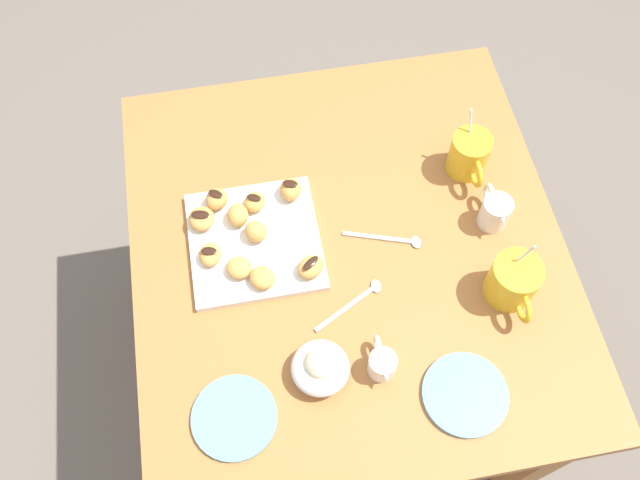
{
  "coord_description": "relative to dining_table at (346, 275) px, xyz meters",
  "views": [
    {
      "loc": [
        0.6,
        -0.17,
        1.92
      ],
      "look_at": [
        -0.02,
        -0.06,
        0.74
      ],
      "focal_mm": 37.53,
      "sensor_mm": 36.0,
      "label": 1
    }
  ],
  "objects": [
    {
      "name": "pastry_plate_square",
      "position": [
        -0.05,
        -0.18,
        0.14
      ],
      "size": [
        0.26,
        0.26,
        0.02
      ],
      "primitive_type": "cube",
      "color": "silver",
      "rests_on": "dining_table"
    },
    {
      "name": "loose_spoon_near_saucer",
      "position": [
        -0.0,
        0.09,
        0.13
      ],
      "size": [
        0.06,
        0.15,
        0.01
      ],
      "color": "silver",
      "rests_on": "dining_table"
    },
    {
      "name": "beignet_6",
      "position": [
        0.04,
        -0.09,
        0.16
      ],
      "size": [
        0.07,
        0.07,
        0.03
      ],
      "primitive_type": "ellipsoid",
      "rotation": [
        0.0,
        0.0,
        2.09
      ],
      "color": "#D19347",
      "rests_on": "pastry_plate_square"
    },
    {
      "name": "beignet_4",
      "position": [
        0.02,
        -0.22,
        0.16
      ],
      "size": [
        0.07,
        0.07,
        0.03
      ],
      "primitive_type": "ellipsoid",
      "rotation": [
        0.0,
        0.0,
        4.09
      ],
      "color": "#D19347",
      "rests_on": "pastry_plate_square"
    },
    {
      "name": "beignet_7",
      "position": [
        -0.1,
        -0.28,
        0.16
      ],
      "size": [
        0.06,
        0.05,
        0.03
      ],
      "primitive_type": "ellipsoid",
      "rotation": [
        0.0,
        0.0,
        4.74
      ],
      "color": "#D19347",
      "rests_on": "pastry_plate_square"
    },
    {
      "name": "beignet_5",
      "position": [
        0.05,
        -0.18,
        0.16
      ],
      "size": [
        0.07,
        0.07,
        0.03
      ],
      "primitive_type": "ellipsoid",
      "rotation": [
        0.0,
        0.0,
        2.22
      ],
      "color": "#D19347",
      "rests_on": "pastry_plate_square"
    },
    {
      "name": "beignet_8",
      "position": [
        -0.14,
        -0.09,
        0.17
      ],
      "size": [
        0.06,
        0.05,
        0.04
      ],
      "primitive_type": "ellipsoid",
      "rotation": [
        0.0,
        0.0,
        4.47
      ],
      "color": "#D19347",
      "rests_on": "pastry_plate_square"
    },
    {
      "name": "loose_spoon_by_plate",
      "position": [
        0.12,
        -0.01,
        0.13
      ],
      "size": [
        0.09,
        0.14,
        0.01
      ],
      "color": "silver",
      "rests_on": "dining_table"
    },
    {
      "name": "dining_table",
      "position": [
        0.0,
        0.0,
        0.0
      ],
      "size": [
        0.95,
        0.87,
        0.72
      ],
      "color": "#A36633",
      "rests_on": "ground_plane"
    },
    {
      "name": "beignet_1",
      "position": [
        -0.12,
        -0.17,
        0.16
      ],
      "size": [
        0.06,
        0.06,
        0.03
      ],
      "primitive_type": "ellipsoid",
      "rotation": [
        0.0,
        0.0,
        4.04
      ],
      "color": "#D19347",
      "rests_on": "pastry_plate_square"
    },
    {
      "name": "saucer_sky_left",
      "position": [
        0.3,
        -0.27,
        0.14
      ],
      "size": [
        0.15,
        0.15,
        0.01
      ],
      "primitive_type": "cylinder",
      "color": "#66A8DB",
      "rests_on": "dining_table"
    },
    {
      "name": "saucer_sky_right",
      "position": [
        0.33,
        0.15,
        0.14
      ],
      "size": [
        0.16,
        0.16,
        0.01
      ],
      "primitive_type": "cylinder",
      "color": "#66A8DB",
      "rests_on": "dining_table"
    },
    {
      "name": "chocolate_drizzle_8",
      "position": [
        -0.14,
        -0.09,
        0.19
      ],
      "size": [
        0.03,
        0.03,
        0.0
      ],
      "primitive_type": "ellipsoid",
      "rotation": [
        0.0,
        0.0,
        4.39
      ],
      "color": "black",
      "rests_on": "beignet_8"
    },
    {
      "name": "chocolate_drizzle_0",
      "position": [
        -0.02,
        -0.27,
        0.18
      ],
      "size": [
        0.02,
        0.03,
        0.0
      ],
      "primitive_type": "ellipsoid",
      "rotation": [
        0.0,
        0.0,
        4.5
      ],
      "color": "black",
      "rests_on": "beignet_0"
    },
    {
      "name": "ice_cream_bowl",
      "position": [
        0.24,
        -0.1,
        0.17
      ],
      "size": [
        0.11,
        0.11,
        0.08
      ],
      "color": "silver",
      "rests_on": "dining_table"
    },
    {
      "name": "cream_pitcher_white",
      "position": [
        -0.01,
        0.3,
        0.17
      ],
      "size": [
        0.1,
        0.06,
        0.07
      ],
      "color": "silver",
      "rests_on": "dining_table"
    },
    {
      "name": "chocolate_drizzle_6",
      "position": [
        0.04,
        -0.09,
        0.18
      ],
      "size": [
        0.04,
        0.04,
        0.0
      ],
      "primitive_type": "ellipsoid",
      "rotation": [
        0.0,
        0.0,
        2.23
      ],
      "color": "black",
      "rests_on": "beignet_6"
    },
    {
      "name": "chocolate_drizzle_3",
      "position": [
        -0.14,
        -0.25,
        0.19
      ],
      "size": [
        0.03,
        0.03,
        0.0
      ],
      "primitive_type": "ellipsoid",
      "rotation": [
        0.0,
        0.0,
        0.99
      ],
      "color": "black",
      "rests_on": "beignet_3"
    },
    {
      "name": "chocolate_drizzle_1",
      "position": [
        -0.12,
        -0.17,
        0.18
      ],
      "size": [
        0.03,
        0.03,
        0.0
      ],
      "primitive_type": "ellipsoid",
      "rotation": [
        0.0,
        0.0,
        4.26
      ],
      "color": "black",
      "rests_on": "beignet_1"
    },
    {
      "name": "chocolate_sauce_pitcher",
      "position": [
        0.26,
        0.01,
        0.16
      ],
      "size": [
        0.09,
        0.05,
        0.06
      ],
      "color": "silver",
      "rests_on": "dining_table"
    },
    {
      "name": "beignet_9",
      "position": [
        -0.05,
        -0.18,
        0.17
      ],
      "size": [
        0.06,
        0.06,
        0.04
      ],
      "primitive_type": "ellipsoid",
      "rotation": [
        0.0,
        0.0,
        3.79
      ],
      "color": "#D19347",
      "rests_on": "pastry_plate_square"
    },
    {
      "name": "beignet_0",
      "position": [
        -0.02,
        -0.27,
        0.16
      ],
      "size": [
        0.06,
        0.05,
        0.03
      ],
      "primitive_type": "ellipsoid",
      "rotation": [
        0.0,
        0.0,
        4.56
      ],
      "color": "#D19347",
      "rests_on": "pastry_plate_square"
    },
    {
      "name": "beignet_2",
      "position": [
        -0.1,
        -0.21,
        0.17
      ],
      "size": [
        0.05,
        0.05,
        0.04
      ],
      "primitive_type": "ellipsoid",
      "rotation": [
        0.0,
        0.0,
        4.61
      ],
      "color": "#D19347",
      "rests_on": "pastry_plate_square"
    },
    {
      "name": "coffee_mug_mustard_left",
      "position": [
        -0.15,
        0.29,
        0.18
      ],
      "size": [
        0.13,
        0.08,
        0.15
      ],
      "color": "gold",
      "rests_on": "dining_table"
    },
    {
      "name": "coffee_mug_mustard_right",
      "position": [
        0.15,
        0.29,
        0.18
      ],
      "size": [
        0.14,
        0.09,
        0.15
      ],
      "color": "gold",
      "rests_on": "dining_table"
    },
    {
      "name": "beignet_3",
      "position": [
        -0.14,
        -0.25,
        0.17
      ],
      "size": [
        0.07,
        0.06,
        0.04
      ],
      "primitive_type": "ellipsoid",
      "rotation": [
        0.0,
        0.0,
        0.89
      ],
      "color": "#D19347",
      "rests_on": "pastry_plate_square"
    },
    {
      "name": "chocolate_drizzle_7",
      "position": [
        -0.1,
        -0.28,
        0.18
      ],
      "size": [
        0.03,
        0.04,
        0.0
      ],
      "primitive_type": "ellipsoid",
      "rotation": [
        0.0,
        0.0,
        4.46
      ],
      "color": "black",
      "rests_on": "beignet_7"
    },
    {
      "name": "ground_plane",
      "position": [
        0.0,
        0.0,
        -0.59
      ],
      "size": [
        8.0,
        8.0,
        0.0
      ],
      "primitive_type": "plane",
      "color": "#665B51"
    }
  ]
}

